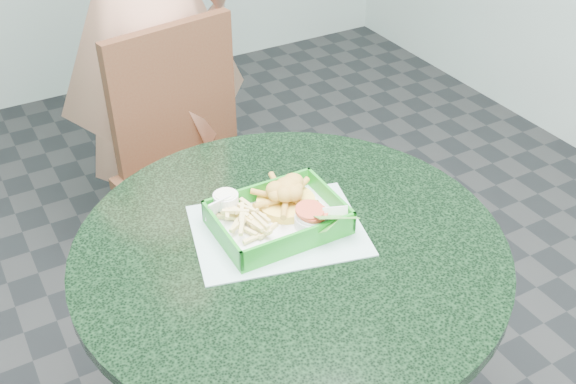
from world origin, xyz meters
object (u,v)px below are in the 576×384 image
cafe_table (290,306)px  food_basket (278,229)px  crab_sandwich (286,201)px  dining_chair (192,154)px  sauce_ramekin (226,207)px

cafe_table → food_basket: food_basket is taller
crab_sandwich → food_basket: bearing=-135.4°
food_basket → crab_sandwich: 0.07m
cafe_table → food_basket: size_ratio=3.41×
cafe_table → dining_chair: dining_chair is taller
dining_chair → crab_sandwich: size_ratio=6.95×
dining_chair → crab_sandwich: bearing=-103.0°
cafe_table → crab_sandwich: (0.04, 0.10, 0.22)m
cafe_table → dining_chair: 0.80m
crab_sandwich → sauce_ramekin: bearing=158.8°
cafe_table → food_basket: (0.00, 0.06, 0.19)m
dining_chair → cafe_table: bearing=-105.8°
food_basket → crab_sandwich: bearing=44.6°
crab_sandwich → dining_chair: bearing=86.7°
cafe_table → crab_sandwich: 0.25m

